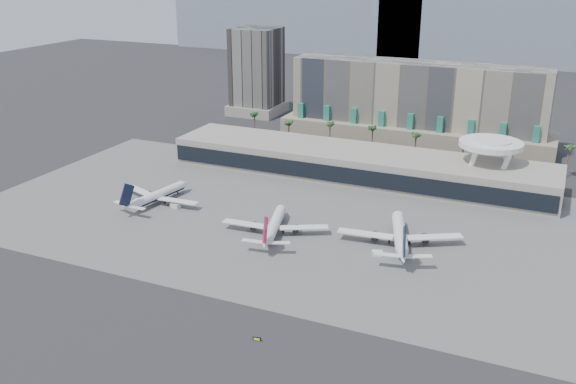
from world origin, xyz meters
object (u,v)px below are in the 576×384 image
at_px(airliner_left, 158,195).
at_px(airliner_right, 400,235).
at_px(taxiway_sign, 257,339).
at_px(airliner_centre, 274,225).
at_px(service_vehicle_a, 175,206).
at_px(service_vehicle_b, 377,253).

relative_size(airliner_left, airliner_right, 0.89).
distance_m(airliner_right, taxiway_sign, 74.24).
height_order(airliner_left, airliner_right, airliner_right).
xyz_separation_m(airliner_centre, taxiway_sign, (24.49, -62.66, -2.97)).
bearing_deg(service_vehicle_a, airliner_right, 16.06).
bearing_deg(airliner_centre, airliner_right, -3.34).
xyz_separation_m(airliner_right, taxiway_sign, (-18.68, -71.77, -3.37)).
height_order(airliner_right, service_vehicle_a, airliner_right).
height_order(airliner_left, airliner_centre, airliner_centre).
relative_size(airliner_right, taxiway_sign, 19.57).
bearing_deg(airliner_right, airliner_left, 162.92).
xyz_separation_m(airliner_left, taxiway_sign, (79.77, -71.02, -2.85)).
bearing_deg(service_vehicle_a, taxiway_sign, -30.07).
height_order(airliner_centre, service_vehicle_a, airliner_centre).
relative_size(airliner_left, service_vehicle_a, 9.21).
distance_m(service_vehicle_a, service_vehicle_b, 85.02).
distance_m(airliner_left, service_vehicle_b, 94.49).
bearing_deg(airliner_right, airliner_centre, 174.41).
relative_size(airliner_right, service_vehicle_b, 12.46).
relative_size(airliner_centre, taxiway_sign, 17.71).
height_order(airliner_left, taxiway_sign, airliner_left).
bearing_deg(service_vehicle_b, taxiway_sign, -123.75).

